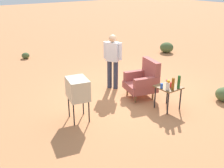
# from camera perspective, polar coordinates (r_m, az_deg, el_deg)

# --- Properties ---
(ground_plane) EXTENTS (60.00, 60.00, 0.00)m
(ground_plane) POSITION_cam_1_polar(r_m,az_deg,el_deg) (7.86, 4.40, -2.05)
(ground_plane) COLOR #C17A4C
(armchair) EXTENTS (0.93, 0.94, 1.06)m
(armchair) POSITION_cam_1_polar(r_m,az_deg,el_deg) (7.52, 6.71, 0.84)
(armchair) COLOR brown
(armchair) RESTS_ON ground
(side_table) EXTENTS (0.56, 0.56, 0.61)m
(side_table) POSITION_cam_1_polar(r_m,az_deg,el_deg) (6.90, 11.85, -1.19)
(side_table) COLOR black
(side_table) RESTS_ON ground
(tv_on_stand) EXTENTS (0.68, 0.56, 1.03)m
(tv_on_stand) POSITION_cam_1_polar(r_m,az_deg,el_deg) (6.18, -7.26, -1.07)
(tv_on_stand) COLOR black
(tv_on_stand) RESTS_ON ground
(person_standing) EXTENTS (0.50, 0.38, 1.64)m
(person_standing) POSITION_cam_1_polar(r_m,az_deg,el_deg) (7.94, 0.13, 5.47)
(person_standing) COLOR #2D3347
(person_standing) RESTS_ON ground
(bottle_wine_green) EXTENTS (0.07, 0.07, 0.32)m
(bottle_wine_green) POSITION_cam_1_polar(r_m,az_deg,el_deg) (6.76, 13.99, 0.42)
(bottle_wine_green) COLOR #1E5623
(bottle_wine_green) RESTS_ON side_table
(soda_can_red) EXTENTS (0.07, 0.07, 0.12)m
(soda_can_red) POSITION_cam_1_polar(r_m,az_deg,el_deg) (6.81, 12.43, -0.19)
(soda_can_red) COLOR red
(soda_can_red) RESTS_ON side_table
(bottle_tall_amber) EXTENTS (0.07, 0.07, 0.30)m
(bottle_tall_amber) POSITION_cam_1_polar(r_m,az_deg,el_deg) (6.63, 12.81, 0.01)
(bottle_tall_amber) COLOR brown
(bottle_tall_amber) RESTS_ON side_table
(soda_can_blue) EXTENTS (0.07, 0.07, 0.12)m
(soda_can_blue) POSITION_cam_1_polar(r_m,az_deg,el_deg) (6.70, 10.47, -0.41)
(soda_can_blue) COLOR blue
(soda_can_blue) RESTS_ON side_table
(flower_vase) EXTENTS (0.14, 0.10, 0.27)m
(flower_vase) POSITION_cam_1_polar(r_m,az_deg,el_deg) (6.59, 11.75, -0.07)
(flower_vase) COLOR silver
(flower_vase) RESTS_ON side_table
(shrub_far) EXTENTS (0.32, 0.32, 0.25)m
(shrub_far) POSITION_cam_1_polar(r_m,az_deg,el_deg) (11.83, -17.86, 5.76)
(shrub_far) COLOR #475B33
(shrub_far) RESTS_ON ground
(shrub_lone) EXTENTS (0.59, 0.59, 0.46)m
(shrub_lone) POSITION_cam_1_polar(r_m,az_deg,el_deg) (12.42, 11.51, 7.60)
(shrub_lone) COLOR #475B33
(shrub_lone) RESTS_ON ground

